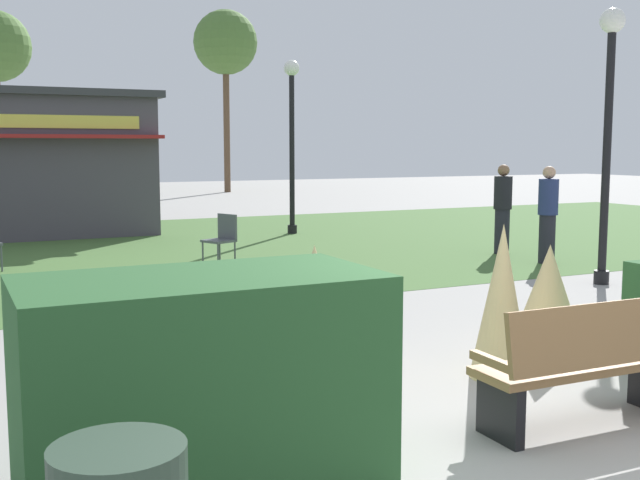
{
  "coord_description": "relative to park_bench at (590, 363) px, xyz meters",
  "views": [
    {
      "loc": [
        -3.59,
        -3.83,
        2.02
      ],
      "look_at": [
        0.21,
        3.97,
        0.98
      ],
      "focal_mm": 43.63,
      "sensor_mm": 36.0,
      "label": 1
    }
  ],
  "objects": [
    {
      "name": "lamppost_mid",
      "position": [
        4.6,
        4.35,
        2.04
      ],
      "size": [
        0.36,
        0.36,
        3.99
      ],
      "color": "black",
      "rests_on": "ground_plane"
    },
    {
      "name": "person_standing",
      "position": [
        5.39,
        7.61,
        0.38
      ],
      "size": [
        0.34,
        0.34,
        1.69
      ],
      "rotation": [
        0.0,
        0.0,
        3.15
      ],
      "color": "#23232D",
      "rests_on": "ground_plane"
    },
    {
      "name": "person_strolling",
      "position": [
        5.3,
        6.29,
        0.38
      ],
      "size": [
        0.34,
        0.34,
        1.69
      ],
      "rotation": [
        0.0,
        0.0,
        5.26
      ],
      "color": "#23232D",
      "rests_on": "ground_plane"
    },
    {
      "name": "ground_plane",
      "position": [
        -0.53,
        -0.2,
        -0.48
      ],
      "size": [
        80.0,
        80.0,
        0.0
      ],
      "primitive_type": "plane",
      "color": "#999691"
    },
    {
      "name": "ornamental_grass_behind_left",
      "position": [
        0.23,
        1.27,
        0.2
      ],
      "size": [
        0.53,
        0.53,
        1.36
      ],
      "primitive_type": "cone",
      "color": "#D1BC7F",
      "rests_on": "ground_plane"
    },
    {
      "name": "ornamental_grass_behind_right",
      "position": [
        1.16,
        1.7,
        0.06
      ],
      "size": [
        0.76,
        0.76,
        1.08
      ],
      "primitive_type": "cone",
      "color": "#D1BC7F",
      "rests_on": "ground_plane"
    },
    {
      "name": "lawn_patch",
      "position": [
        -0.53,
        11.11,
        -0.48
      ],
      "size": [
        36.0,
        12.0,
        0.01
      ],
      "primitive_type": "cube",
      "color": "#446B33",
      "rests_on": "ground_plane"
    },
    {
      "name": "tree_left_bg",
      "position": [
        7.38,
        29.03,
        6.0
      ],
      "size": [
        2.8,
        2.8,
        7.96
      ],
      "color": "brown",
      "rests_on": "ground_plane"
    },
    {
      "name": "ornamental_grass_behind_center",
      "position": [
        -1.29,
        1.87,
        0.12
      ],
      "size": [
        0.74,
        0.74,
        1.19
      ],
      "primitive_type": "cone",
      "color": "#D1BC7F",
      "rests_on": "ground_plane"
    },
    {
      "name": "cafe_chair_east",
      "position": [
        0.1,
        8.38,
        0.05
      ],
      "size": [
        0.58,
        0.58,
        0.89
      ],
      "color": "#4C5156",
      "rests_on": "ground_plane"
    },
    {
      "name": "park_bench",
      "position": [
        0.0,
        0.0,
        0.0
      ],
      "size": [
        1.71,
        0.56,
        0.95
      ],
      "color": "olive",
      "rests_on": "ground_plane"
    },
    {
      "name": "hedge_left",
      "position": [
        -2.78,
        0.31,
        0.16
      ],
      "size": [
        2.1,
        1.1,
        1.27
      ],
      "primitive_type": "cube",
      "color": "#28562B",
      "rests_on": "ground_plane"
    },
    {
      "name": "lamppost_far",
      "position": [
        3.21,
        12.5,
        2.04
      ],
      "size": [
        0.36,
        0.36,
        3.99
      ],
      "color": "black",
      "rests_on": "ground_plane"
    }
  ]
}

